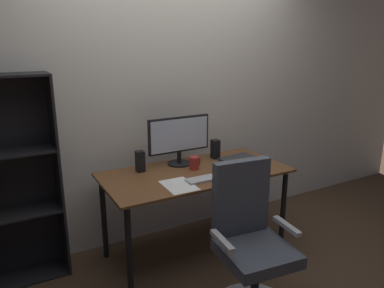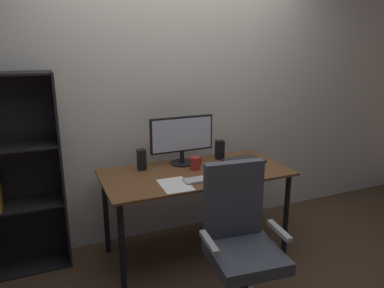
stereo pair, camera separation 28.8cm
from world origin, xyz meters
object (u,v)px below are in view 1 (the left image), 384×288
speaker_right (215,149)px  bookshelf (9,185)px  desk (195,181)px  keyboard (205,179)px  laptop (240,159)px  coffee_mug (194,163)px  mouse (228,173)px  speaker_left (140,161)px  office_chair (250,246)px  monitor (179,137)px

speaker_right → bookshelf: 1.68m
desk → bookshelf: 1.40m
keyboard → speaker_right: speaker_right is taller
laptop → bookshelf: size_ratio=0.21×
desk → laptop: (0.48, 0.05, 0.10)m
keyboard → coffee_mug: size_ratio=2.75×
coffee_mug → speaker_right: bearing=28.0°
mouse → speaker_left: 0.71m
bookshelf → coffee_mug: bearing=-12.8°
keyboard → office_chair: (0.02, -0.55, -0.29)m
mouse → bookshelf: bearing=176.8°
monitor → laptop: monitor is taller
mouse → bookshelf: 1.63m
desk → keyboard: bearing=-99.7°
office_chair → speaker_left: bearing=117.5°
bookshelf → office_chair: bearing=-39.7°
desk → bookshelf: bookshelf is taller
monitor → laptop: bearing=-18.4°
coffee_mug → speaker_right: (0.31, 0.16, 0.03)m
speaker_left → office_chair: bearing=-68.5°
desk → office_chair: 0.78m
desk → coffee_mug: bearing=72.7°
speaker_left → bookshelf: bookshelf is taller
office_chair → bookshelf: bookshelf is taller
monitor → speaker_right: monitor is taller
desk → mouse: (0.18, -0.19, 0.10)m
coffee_mug → speaker_left: 0.44m
keyboard → laptop: laptop is taller
keyboard → coffee_mug: (0.05, 0.25, 0.04)m
speaker_right → office_chair: 1.08m
mouse → coffee_mug: bearing=141.8°
mouse → office_chair: (-0.19, -0.56, -0.30)m
speaker_left → bookshelf: size_ratio=0.11×
office_chair → mouse: bearing=76.8°
coffee_mug → monitor: bearing=105.5°
speaker_right → office_chair: (-0.33, -0.96, -0.37)m
coffee_mug → laptop: size_ratio=0.33×
monitor → desk: bearing=-81.7°
monitor → speaker_left: 0.39m
coffee_mug → mouse: bearing=-54.7°
monitor → coffee_mug: size_ratio=5.24×
laptop → speaker_right: 0.23m
bookshelf → laptop: bearing=-9.5°
mouse → coffee_mug: coffee_mug is taller
desk → monitor: size_ratio=2.71×
monitor → laptop: (0.51, -0.17, -0.23)m
desk → monitor: bearing=98.3°
mouse → bookshelf: bookshelf is taller
keyboard → office_chair: size_ratio=0.29×
keyboard → speaker_left: (-0.36, 0.42, 0.08)m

